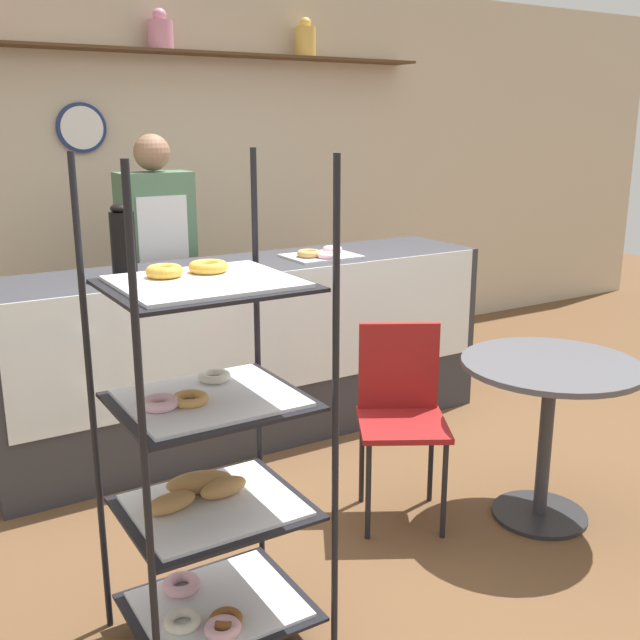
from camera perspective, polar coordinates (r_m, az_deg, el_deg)
ground_plane at (r=3.48m, az=3.60°, el=-15.08°), size 14.00×14.00×0.00m
back_wall at (r=5.28m, az=-12.28°, el=10.61°), size 10.00×0.30×2.70m
display_counter at (r=4.19m, az=-5.34°, el=-2.31°), size 2.78×0.62×0.99m
pastry_rack at (r=2.49m, az=-8.50°, el=-10.25°), size 0.63×0.55×1.65m
person_worker at (r=4.45m, az=-12.21°, el=3.94°), size 0.41×0.23×1.67m
cafe_table at (r=3.42m, az=17.02°, el=-5.91°), size 0.77×0.77×0.74m
cafe_chair at (r=3.36m, az=6.15°, el=-6.18°), size 0.52×0.52×0.87m
coffee_carafe at (r=3.74m, az=-14.76°, el=5.77°), size 0.12×0.12×0.37m
donut_tray_counter at (r=4.22m, az=0.05°, el=5.02°), size 0.39×0.31×0.05m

